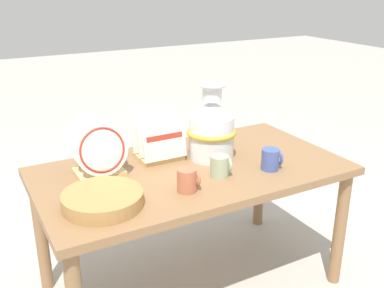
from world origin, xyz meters
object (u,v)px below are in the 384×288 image
object	(u,v)px
dish_rack_round_plates	(99,155)
mug_terracotta_glaze	(188,180)
ceramic_vase	(211,127)
mug_cobalt_glaze	(271,159)
mug_sage_glaze	(220,166)
dish_rack_square_plates	(158,143)
wicker_charger_stack	(103,200)

from	to	relation	value
dish_rack_round_plates	mug_terracotta_glaze	bearing A→B (deg)	-49.77
dish_rack_round_plates	ceramic_vase	bearing A→B (deg)	-5.55
ceramic_vase	mug_cobalt_glaze	world-z (taller)	ceramic_vase
dish_rack_round_plates	mug_sage_glaze	bearing A→B (deg)	-29.71
mug_terracotta_glaze	mug_sage_glaze	world-z (taller)	same
dish_rack_square_plates	mug_terracotta_glaze	xyz separation A→B (m)	(-0.04, -0.35, -0.03)
mug_cobalt_glaze	mug_terracotta_glaze	bearing A→B (deg)	-178.21
ceramic_vase	mug_sage_glaze	size ratio (longest dim) A/B	3.81
ceramic_vase	mug_sage_glaze	xyz separation A→B (m)	(-0.07, -0.20, -0.10)
ceramic_vase	dish_rack_square_plates	size ratio (longest dim) A/B	1.56
ceramic_vase	dish_rack_round_plates	size ratio (longest dim) A/B	1.46
dish_rack_square_plates	dish_rack_round_plates	bearing A→B (deg)	-170.13
dish_rack_round_plates	wicker_charger_stack	world-z (taller)	dish_rack_round_plates
dish_rack_square_plates	mug_sage_glaze	xyz separation A→B (m)	(0.14, -0.30, -0.03)
wicker_charger_stack	mug_cobalt_glaze	distance (m)	0.74
mug_terracotta_glaze	mug_sage_glaze	distance (m)	0.19
wicker_charger_stack	mug_sage_glaze	size ratio (longest dim) A/B	3.19
ceramic_vase	dish_rack_round_plates	bearing A→B (deg)	174.45
mug_cobalt_glaze	wicker_charger_stack	bearing A→B (deg)	178.15
dish_rack_square_plates	wicker_charger_stack	size ratio (longest dim) A/B	0.77
ceramic_vase	mug_cobalt_glaze	distance (m)	0.30
ceramic_vase	dish_rack_square_plates	world-z (taller)	ceramic_vase
mug_sage_glaze	ceramic_vase	bearing A→B (deg)	69.29
dish_rack_round_plates	dish_rack_square_plates	size ratio (longest dim) A/B	1.07
dish_rack_round_plates	dish_rack_square_plates	distance (m)	0.30
ceramic_vase	mug_terracotta_glaze	xyz separation A→B (m)	(-0.26, -0.25, -0.10)
dish_rack_round_plates	mug_cobalt_glaze	size ratio (longest dim) A/B	2.61
mug_cobalt_glaze	mug_sage_glaze	world-z (taller)	same
dish_rack_square_plates	mug_cobalt_glaze	distance (m)	0.51
ceramic_vase	mug_terracotta_glaze	world-z (taller)	ceramic_vase
mug_sage_glaze	mug_terracotta_glaze	bearing A→B (deg)	-163.68
wicker_charger_stack	mug_terracotta_glaze	world-z (taller)	mug_terracotta_glaze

